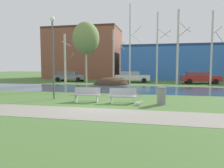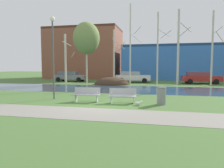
% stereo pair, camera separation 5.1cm
% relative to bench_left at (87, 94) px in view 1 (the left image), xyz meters
% --- Properties ---
extents(ground_plane, '(120.00, 120.00, 0.00)m').
position_rel_bench_left_xyz_m(ground_plane, '(1.12, 9.09, -0.47)').
color(ground_plane, '#476B33').
extents(paved_path_strip, '(60.00, 2.49, 0.01)m').
position_rel_bench_left_xyz_m(paved_path_strip, '(1.12, -3.03, -0.47)').
color(paved_path_strip, gray).
rests_on(paved_path_strip, ground).
extents(river_band, '(80.00, 6.79, 0.01)m').
position_rel_bench_left_xyz_m(river_band, '(1.12, 7.55, -0.47)').
color(river_band, '#2D475B').
rests_on(river_band, ground).
extents(soil_mound, '(4.24, 3.08, 1.74)m').
position_rel_bench_left_xyz_m(soil_mound, '(-1.19, 12.37, -0.47)').
color(soil_mound, '#423021').
rests_on(soil_mound, ground).
extents(bench_left, '(1.64, 0.71, 0.87)m').
position_rel_bench_left_xyz_m(bench_left, '(0.00, 0.00, 0.00)').
color(bench_left, '#9EA0A3').
rests_on(bench_left, ground).
extents(bench_right, '(1.64, 0.71, 0.87)m').
position_rel_bench_left_xyz_m(bench_right, '(2.22, 0.00, 0.00)').
color(bench_right, '#9EA0A3').
rests_on(bench_right, ground).
extents(trash_bin, '(0.52, 0.52, 1.00)m').
position_rel_bench_left_xyz_m(trash_bin, '(4.44, 0.04, 0.05)').
color(trash_bin, gray).
rests_on(trash_bin, ground).
extents(seagull, '(0.47, 0.17, 0.27)m').
position_rel_bench_left_xyz_m(seagull, '(3.20, -0.53, -0.34)').
color(seagull, white).
rests_on(seagull, ground).
extents(streetlamp, '(0.32, 0.32, 5.37)m').
position_rel_bench_left_xyz_m(streetlamp, '(-2.49, 0.58, 3.11)').
color(streetlamp, '#4C4C51').
rests_on(streetlamp, ground).
extents(birch_far_left, '(1.55, 2.32, 6.44)m').
position_rel_bench_left_xyz_m(birch_far_left, '(-7.81, 13.95, 2.81)').
color(birch_far_left, beige).
rests_on(birch_far_left, ground).
extents(birch_left, '(3.38, 3.38, 7.77)m').
position_rel_bench_left_xyz_m(birch_left, '(-4.71, 13.44, 5.25)').
color(birch_left, '#BCB7A8').
rests_on(birch_left, ground).
extents(birch_center_left, '(1.55, 2.84, 6.72)m').
position_rel_bench_left_xyz_m(birch_center_left, '(-1.14, 13.71, 2.99)').
color(birch_center_left, beige).
rests_on(birch_center_left, ground).
extents(birch_center, '(1.39, 2.55, 9.43)m').
position_rel_bench_left_xyz_m(birch_center, '(1.02, 12.67, 4.30)').
color(birch_center, beige).
rests_on(birch_center, ground).
extents(birch_center_right, '(1.61, 2.86, 8.51)m').
position_rel_bench_left_xyz_m(birch_center_right, '(4.18, 13.50, 3.88)').
color(birch_center_right, beige).
rests_on(birch_center_right, ground).
extents(birch_right, '(1.53, 2.70, 8.77)m').
position_rel_bench_left_xyz_m(birch_right, '(6.53, 13.81, 4.02)').
color(birch_right, beige).
rests_on(birch_right, ground).
extents(birch_far_right, '(1.18, 2.03, 8.28)m').
position_rel_bench_left_xyz_m(birch_far_right, '(10.09, 13.19, 3.74)').
color(birch_far_right, beige).
rests_on(birch_far_right, ground).
extents(parked_van_nearest_grey, '(4.68, 2.31, 1.46)m').
position_rel_bench_left_xyz_m(parked_van_nearest_grey, '(-8.25, 16.18, 0.30)').
color(parked_van_nearest_grey, slate).
rests_on(parked_van_nearest_grey, ground).
extents(parked_sedan_second_white, '(4.72, 2.23, 1.49)m').
position_rel_bench_left_xyz_m(parked_sedan_second_white, '(0.85, 16.19, 0.32)').
color(parked_sedan_second_white, silver).
rests_on(parked_sedan_second_white, ground).
extents(parked_hatch_third_red, '(4.69, 2.35, 1.48)m').
position_rel_bench_left_xyz_m(parked_hatch_third_red, '(9.41, 15.82, 0.31)').
color(parked_hatch_third_red, maroon).
rests_on(parked_hatch_third_red, ground).
extents(building_brick_low, '(13.26, 7.74, 9.12)m').
position_rel_bench_left_xyz_m(building_brick_low, '(-9.33, 25.41, 4.09)').
color(building_brick_low, brown).
rests_on(building_brick_low, ground).
extents(building_blue_store, '(16.04, 6.65, 5.64)m').
position_rel_bench_left_xyz_m(building_blue_store, '(6.43, 24.48, 2.35)').
color(building_blue_store, '#3870C6').
rests_on(building_blue_store, ground).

